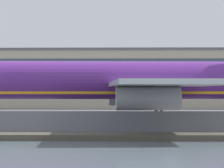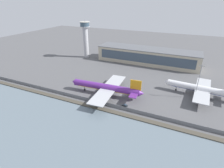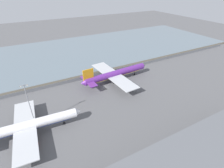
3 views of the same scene
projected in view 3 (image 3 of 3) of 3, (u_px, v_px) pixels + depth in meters
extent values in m
plane|color=#565659|center=(106.00, 87.00, 109.94)|extent=(500.00, 500.00, 0.00)
cube|color=slate|center=(72.00, 52.00, 163.76)|extent=(320.00, 98.00, 0.01)
cube|color=#474238|center=(93.00, 74.00, 125.35)|extent=(320.00, 3.00, 0.50)
cube|color=slate|center=(95.00, 75.00, 121.51)|extent=(280.00, 0.08, 2.21)
cylinder|color=slate|center=(192.00, 52.00, 161.83)|extent=(0.10, 0.10, 2.21)
cylinder|color=slate|center=(95.00, 75.00, 121.51)|extent=(0.10, 0.10, 2.21)
cylinder|color=#602889|center=(116.00, 74.00, 114.24)|extent=(44.95, 7.21, 4.35)
cone|color=#602889|center=(143.00, 66.00, 125.07)|extent=(3.08, 4.30, 4.13)
cone|color=#602889|center=(83.00, 83.00, 103.41)|extent=(3.07, 4.08, 3.91)
cube|color=#232D3D|center=(140.00, 66.00, 123.42)|extent=(2.62, 3.84, 1.30)
cube|color=orange|center=(116.00, 75.00, 114.84)|extent=(38.20, 5.91, 0.78)
cube|color=#B7BABF|center=(105.00, 69.00, 121.33)|extent=(11.21, 22.08, 0.43)
cube|color=#B7BABF|center=(123.00, 82.00, 105.64)|extent=(11.21, 22.08, 0.43)
cylinder|color=#B7BABF|center=(108.00, 71.00, 121.41)|extent=(6.41, 2.79, 2.39)
cylinder|color=#B7BABF|center=(123.00, 82.00, 108.23)|extent=(6.41, 2.79, 2.39)
cube|color=orange|center=(88.00, 75.00, 103.00)|extent=(6.73, 0.95, 7.39)
cube|color=#602889|center=(86.00, 78.00, 107.91)|extent=(4.97, 8.15, 0.35)
cube|color=#602889|center=(92.00, 84.00, 102.15)|extent=(4.97, 8.15, 0.35)
cylinder|color=black|center=(134.00, 73.00, 123.18)|extent=(0.30, 0.30, 2.54)
cylinder|color=black|center=(134.00, 74.00, 123.82)|extent=(1.24, 0.56, 1.22)
cylinder|color=black|center=(110.00, 78.00, 116.21)|extent=(0.35, 0.35, 2.54)
cylinder|color=black|center=(110.00, 80.00, 116.85)|extent=(1.46, 1.07, 1.40)
cylinder|color=black|center=(114.00, 81.00, 112.88)|extent=(0.35, 0.35, 2.54)
cylinder|color=black|center=(114.00, 83.00, 113.52)|extent=(1.46, 1.07, 1.40)
cylinder|color=white|center=(30.00, 125.00, 73.63)|extent=(39.76, 6.92, 4.13)
cone|color=white|center=(78.00, 112.00, 81.09)|extent=(2.96, 4.10, 3.92)
cube|color=#232D3D|center=(72.00, 112.00, 79.86)|extent=(2.51, 3.66, 1.24)
cube|color=navy|center=(30.00, 127.00, 74.21)|extent=(33.78, 5.68, 0.74)
cube|color=#B7BABF|center=(25.00, 114.00, 80.64)|extent=(10.03, 19.56, 0.41)
cube|color=#B7BABF|center=(26.00, 144.00, 65.73)|extent=(10.03, 19.56, 0.41)
cylinder|color=#B7BABF|center=(28.00, 117.00, 80.55)|extent=(5.69, 2.66, 2.27)
cylinder|color=#B7BABF|center=(30.00, 142.00, 68.03)|extent=(5.69, 2.66, 2.27)
cylinder|color=black|center=(64.00, 121.00, 80.23)|extent=(0.29, 0.29, 2.42)
cylinder|color=black|center=(64.00, 123.00, 80.84)|extent=(1.19, 0.53, 1.16)
cylinder|color=black|center=(24.00, 129.00, 76.00)|extent=(0.33, 0.33, 2.42)
cylinder|color=black|center=(25.00, 131.00, 76.61)|extent=(1.39, 1.02, 1.33)
cylinder|color=black|center=(25.00, 136.00, 72.60)|extent=(0.33, 0.33, 2.42)
cylinder|color=black|center=(25.00, 138.00, 73.21)|extent=(1.39, 1.02, 1.33)
cube|color=#1E2328|center=(88.00, 80.00, 116.33)|extent=(3.40, 2.06, 1.11)
cube|color=#283847|center=(87.00, 79.00, 115.81)|extent=(1.30, 1.43, 0.50)
cylinder|color=black|center=(87.00, 81.00, 115.69)|extent=(0.73, 0.32, 0.70)
cylinder|color=black|center=(86.00, 80.00, 116.80)|extent=(0.73, 0.32, 0.70)
cylinder|color=black|center=(90.00, 81.00, 116.27)|extent=(0.73, 0.32, 0.70)
cylinder|color=black|center=(89.00, 80.00, 117.38)|extent=(0.73, 0.32, 0.70)
cube|color=red|center=(31.00, 142.00, 70.38)|extent=(5.04, 5.27, 2.07)
cube|color=#283847|center=(35.00, 143.00, 69.65)|extent=(2.25, 2.18, 0.83)
cube|color=orange|center=(30.00, 140.00, 69.80)|extent=(1.12, 1.07, 0.16)
cylinder|color=black|center=(36.00, 143.00, 71.10)|extent=(0.72, 0.77, 0.84)
cylinder|color=black|center=(33.00, 147.00, 69.58)|extent=(0.72, 0.77, 0.84)
cylinder|color=black|center=(30.00, 141.00, 72.03)|extent=(0.72, 0.77, 0.84)
cylinder|color=black|center=(27.00, 145.00, 70.52)|extent=(0.72, 0.77, 0.84)
cube|color=#3D4C5B|center=(181.00, 143.00, 62.25)|extent=(87.62, 0.16, 8.26)
cube|color=#5B5E63|center=(214.00, 154.00, 50.80)|extent=(95.84, 22.03, 0.50)
cylinder|color=gray|center=(30.00, 107.00, 74.89)|extent=(0.36, 0.36, 21.88)
cube|color=gray|center=(24.00, 85.00, 69.47)|extent=(3.20, 0.24, 0.24)
cube|color=silver|center=(27.00, 85.00, 70.12)|extent=(0.60, 0.40, 0.44)
cube|color=silver|center=(21.00, 87.00, 69.13)|extent=(0.60, 0.40, 0.44)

